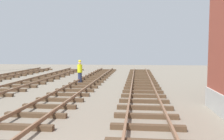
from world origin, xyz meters
TOP-DOWN VIEW (x-y plane):
  - track_worker_foreground at (-3.57, 15.31)m, footprint 0.40×0.40m

SIDE VIEW (x-z plane):
  - track_worker_foreground at x=-3.57m, z-range -0.01..1.86m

